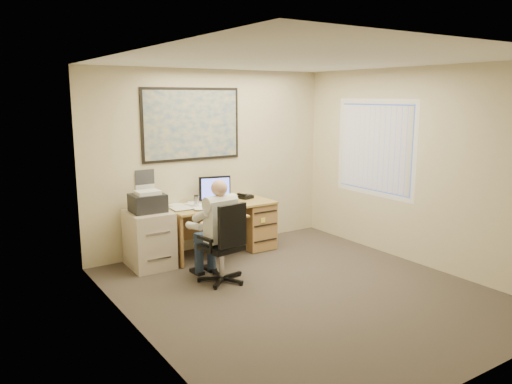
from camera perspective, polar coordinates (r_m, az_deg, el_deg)
room_shell at (r=5.75m, az=5.55°, el=1.28°), size 4.00×4.50×2.70m
desk at (r=7.61m, az=-2.05°, el=-3.27°), size 1.60×0.97×1.13m
world_map at (r=7.41m, az=-7.33°, el=7.67°), size 1.56×0.03×1.06m
wall_calendar at (r=7.21m, az=-12.56°, el=0.85°), size 0.28×0.01×0.42m
window_blinds at (r=7.64m, az=13.39°, el=4.93°), size 0.06×1.40×1.30m
filing_cabinet at (r=6.98m, az=-12.13°, el=-4.72°), size 0.56×0.67×1.06m
office_chair at (r=6.29m, az=-3.80°, el=-7.71°), size 0.70×0.70×1.03m
person at (r=6.26m, az=-4.13°, el=-4.48°), size 0.61×0.82×1.30m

